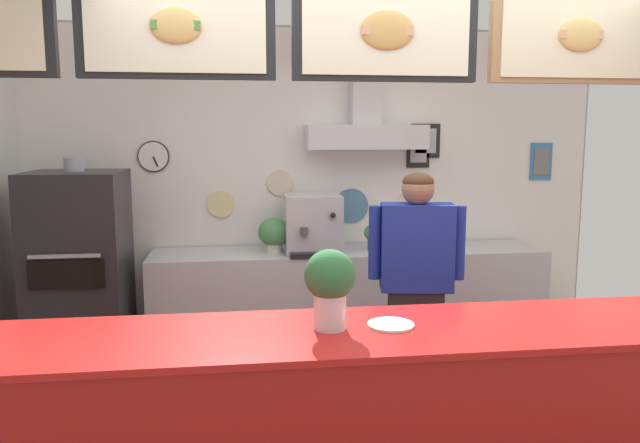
{
  "coord_description": "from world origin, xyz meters",
  "views": [
    {
      "loc": [
        -0.67,
        -3.01,
        1.88
      ],
      "look_at": [
        -0.18,
        0.63,
        1.35
      ],
      "focal_mm": 34.39,
      "sensor_mm": 36.0,
      "label": 1
    }
  ],
  "objects_px": {
    "basil_vase": "(330,286)",
    "pizza_oven": "(81,280)",
    "condiment_plate": "(391,325)",
    "espresso_machine": "(312,224)",
    "potted_thyme": "(374,235)",
    "shop_worker": "(416,289)",
    "potted_basil": "(274,233)"
  },
  "relations": [
    {
      "from": "shop_worker",
      "to": "basil_vase",
      "type": "xyz_separation_m",
      "value": [
        -0.74,
        -1.16,
        0.34
      ]
    },
    {
      "from": "espresso_machine",
      "to": "basil_vase",
      "type": "bearing_deg",
      "value": -95.01
    },
    {
      "from": "potted_thyme",
      "to": "basil_vase",
      "type": "bearing_deg",
      "value": -107.29
    },
    {
      "from": "condiment_plate",
      "to": "shop_worker",
      "type": "bearing_deg",
      "value": 68.33
    },
    {
      "from": "pizza_oven",
      "to": "basil_vase",
      "type": "bearing_deg",
      "value": -52.56
    },
    {
      "from": "basil_vase",
      "to": "pizza_oven",
      "type": "bearing_deg",
      "value": 127.44
    },
    {
      "from": "shop_worker",
      "to": "potted_basil",
      "type": "height_order",
      "value": "shop_worker"
    },
    {
      "from": "basil_vase",
      "to": "potted_thyme",
      "type": "bearing_deg",
      "value": 72.71
    },
    {
      "from": "potted_basil",
      "to": "condiment_plate",
      "type": "relative_size",
      "value": 1.35
    },
    {
      "from": "shop_worker",
      "to": "condiment_plate",
      "type": "bearing_deg",
      "value": 77.68
    },
    {
      "from": "pizza_oven",
      "to": "potted_thyme",
      "type": "distance_m",
      "value": 2.29
    },
    {
      "from": "shop_worker",
      "to": "potted_thyme",
      "type": "height_order",
      "value": "shop_worker"
    },
    {
      "from": "pizza_oven",
      "to": "shop_worker",
      "type": "distance_m",
      "value": 2.45
    },
    {
      "from": "shop_worker",
      "to": "potted_basil",
      "type": "distance_m",
      "value": 1.42
    },
    {
      "from": "potted_basil",
      "to": "basil_vase",
      "type": "xyz_separation_m",
      "value": [
        0.11,
        -2.28,
        0.14
      ]
    },
    {
      "from": "espresso_machine",
      "to": "shop_worker",
      "type": "bearing_deg",
      "value": -64.68
    },
    {
      "from": "potted_basil",
      "to": "potted_thyme",
      "type": "bearing_deg",
      "value": 0.17
    },
    {
      "from": "condiment_plate",
      "to": "espresso_machine",
      "type": "bearing_deg",
      "value": 91.84
    },
    {
      "from": "espresso_machine",
      "to": "potted_thyme",
      "type": "distance_m",
      "value": 0.52
    },
    {
      "from": "potted_thyme",
      "to": "condiment_plate",
      "type": "relative_size",
      "value": 1.05
    },
    {
      "from": "shop_worker",
      "to": "potted_basil",
      "type": "relative_size",
      "value": 5.77
    },
    {
      "from": "espresso_machine",
      "to": "basil_vase",
      "type": "height_order",
      "value": "espresso_machine"
    },
    {
      "from": "basil_vase",
      "to": "condiment_plate",
      "type": "relative_size",
      "value": 1.69
    },
    {
      "from": "pizza_oven",
      "to": "potted_basil",
      "type": "xyz_separation_m",
      "value": [
        1.44,
        0.26,
        0.28
      ]
    },
    {
      "from": "basil_vase",
      "to": "condiment_plate",
      "type": "bearing_deg",
      "value": -0.62
    },
    {
      "from": "espresso_machine",
      "to": "potted_thyme",
      "type": "relative_size",
      "value": 2.34
    },
    {
      "from": "espresso_machine",
      "to": "basil_vase",
      "type": "distance_m",
      "value": 2.3
    },
    {
      "from": "condiment_plate",
      "to": "pizza_oven",
      "type": "bearing_deg",
      "value": 131.98
    },
    {
      "from": "espresso_machine",
      "to": "condiment_plate",
      "type": "xyz_separation_m",
      "value": [
        0.07,
        -2.29,
        -0.12
      ]
    },
    {
      "from": "shop_worker",
      "to": "potted_thyme",
      "type": "distance_m",
      "value": 1.14
    },
    {
      "from": "pizza_oven",
      "to": "potted_thyme",
      "type": "height_order",
      "value": "pizza_oven"
    },
    {
      "from": "pizza_oven",
      "to": "potted_basil",
      "type": "height_order",
      "value": "pizza_oven"
    }
  ]
}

